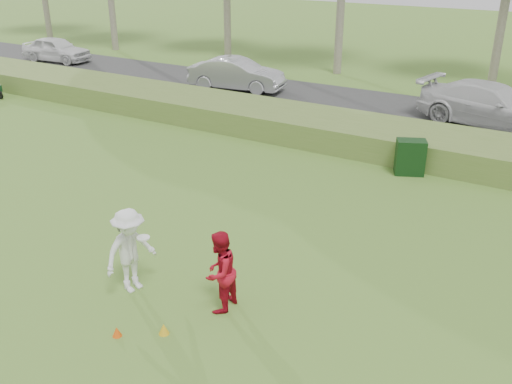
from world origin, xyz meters
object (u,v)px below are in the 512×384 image
Objects in this scene: car_left at (56,49)px; car_right at (492,105)px; player_red at (220,272)px; cone_orange at (117,332)px; utility_cabinet at (410,157)px; cone_yellow at (164,329)px; player_white at (130,251)px; car_mid at (237,74)px.

car_right is at bearing -97.17° from car_left.
player_red is 2.26m from cone_orange.
player_red is 1.53× the size of utility_cabinet.
cone_yellow is 0.05× the size of car_left.
cone_yellow is at bearing -134.21° from car_left.
player_white reaches higher than car_left.
utility_cabinet is 24.87m from car_left.
utility_cabinet is (1.57, 10.43, 0.45)m from cone_yellow.
player_red is (2.01, 0.37, -0.08)m from player_white.
player_white is 1.95m from cone_yellow.
car_right is at bearing -3.35° from player_white.
player_red reaches higher than cone_yellow.
cone_orange is 0.05× the size of car_left.
player_red is at bearing -177.40° from car_right.
car_mid is at bearing 124.85° from utility_cabinet.
cone_yellow is at bearing -107.67° from player_white.
cone_orange is at bearing -144.79° from cone_yellow.
player_red is at bearing 55.60° from cone_orange.
car_mid is (-10.65, 6.41, 0.27)m from utility_cabinet.
player_red is 8.67× the size of cone_orange.
utility_cabinet is (3.11, 9.56, -0.38)m from player_white.
player_white is at bearing 175.94° from car_right.
player_white is at bearing -81.34° from player_red.
cone_orange is at bearing -137.66° from player_white.
player_white is at bearing -132.12° from utility_cabinet.
utility_cabinet reaches higher than cone_orange.
utility_cabinet is at bearing 78.16° from cone_orange.
cone_yellow is 28.23m from car_left.
cone_orange is 17.86m from car_right.
cone_yellow is (0.72, 0.51, 0.01)m from cone_orange.
cone_orange is (-1.20, -1.75, -0.77)m from player_red.
car_mid reaches higher than cone_orange.
car_left is (-20.81, 16.38, -0.15)m from player_white.
player_red is 7.72× the size of cone_yellow.
car_left is 25.18m from car_right.
player_white is 1.09× the size of player_red.
car_left reaches higher than cone_yellow.
player_red is 1.53m from cone_yellow.
car_right is at bearing 169.73° from player_red.
car_mid reaches higher than utility_cabinet.
cone_yellow reaches higher than cone_orange.
player_red is at bearing -131.59° from car_left.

